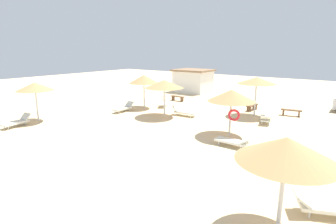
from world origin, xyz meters
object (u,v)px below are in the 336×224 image
Objects in this scene: parasol_3 at (257,81)px; lounger_3 at (265,118)px; lounger_1 at (234,141)px; parasol_5 at (35,87)px; parasol_2 at (164,84)px; lounger_4 at (324,206)px; bench_0 at (178,97)px; bench_2 at (291,111)px; parasol_0 at (144,79)px; parasol_4 at (286,150)px; parasol_1 at (231,96)px; lounger_6 at (124,108)px; lounger_5 at (17,122)px; bench_1 at (252,106)px; beach_cabana at (193,81)px; lounger_0 at (163,103)px; lounger_2 at (184,112)px.

parasol_3 is 3.12m from lounger_3.
parasol_5 is at bearing -165.77° from lounger_1.
lounger_3 is at bearing 21.22° from parasol_2.
lounger_4 is 1.31× the size of bench_0.
lounger_4 is at bearing -73.95° from bench_2.
parasol_0 is at bearing 150.20° from lounger_4.
parasol_4 is 19.68m from bench_0.
lounger_6 is at bearing 175.98° from parasol_1.
lounger_5 is at bearing -151.52° from parasol_1.
parasol_4 is (4.64, -7.26, 0.07)m from parasol_1.
parasol_2 is at bearing -158.78° from lounger_3.
bench_1 is (-0.78, 1.73, -2.36)m from parasol_3.
parasol_2 is 12.38m from beach_cabana.
bench_2 is (11.41, 6.62, 0.03)m from lounger_6.
parasol_2 is 1.52× the size of lounger_0.
lounger_0 is at bearing -81.88° from bench_0.
parasol_4 is 15.87m from bench_1.
parasol_0 is 0.98× the size of parasol_2.
parasol_2 is at bearing 166.38° from parasol_1.
parasol_5 is (-6.37, -6.49, 0.01)m from parasol_2.
parasol_1 is 0.99× the size of parasol_5.
lounger_5 is at bearing -140.65° from lounger_3.
parasol_4 is 1.46× the size of lounger_1.
lounger_1 is 0.96× the size of lounger_4.
parasol_4 reaches higher than parasol_2.
parasol_5 reaches higher than lounger_4.
lounger_6 is (-9.12, -4.94, -2.39)m from parasol_3.
lounger_0 is 10.51m from bench_2.
parasol_1 reaches higher than lounger_4.
lounger_5 is (-17.73, -0.95, 0.01)m from lounger_4.
parasol_0 is 4.85m from bench_0.
bench_1 is 10.78m from beach_cabana.
bench_0 is (-14.20, 12.77, 0.03)m from lounger_4.
lounger_0 is at bearing -156.26° from bench_1.
parasol_1 is 1.81× the size of bench_0.
parasol_0 is 0.96× the size of parasol_3.
parasol_2 is (-5.95, 1.44, 0.08)m from parasol_1.
parasol_0 is 1.04× the size of parasol_1.
lounger_2 is (-4.40, -3.18, -2.38)m from parasol_3.
parasol_2 is 1.53× the size of lounger_2.
lounger_2 reaches higher than bench_0.
lounger_6 is at bearing 150.81° from parasol_4.
parasol_2 is at bearing -138.42° from lounger_2.
lounger_5 reaches higher than lounger_6.
parasol_0 is 17.16m from lounger_4.
lounger_2 is 1.23× the size of bench_2.
lounger_3 is 3.35m from bench_2.
lounger_4 reaches higher than bench_0.
parasol_4 is at bearing -71.63° from lounger_3.
bench_2 is at bearing 72.85° from lounger_3.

